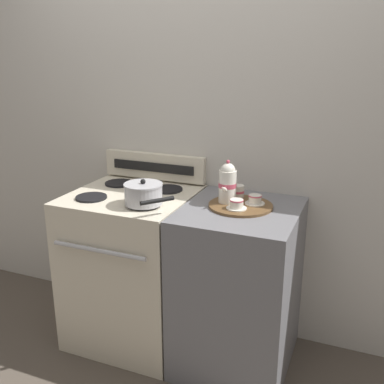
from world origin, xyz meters
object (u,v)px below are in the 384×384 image
(teapot, at_px, (227,183))
(teacup_left, at_px, (255,200))
(stove, at_px, (134,267))
(saucepan, at_px, (144,194))
(serving_tray, at_px, (241,206))
(creamer_jug, at_px, (238,191))
(teacup_right, at_px, (237,204))

(teapot, xyz_separation_m, teacup_left, (0.15, 0.03, -0.08))
(stove, relative_size, saucepan, 2.99)
(serving_tray, height_order, teapot, teapot)
(serving_tray, bearing_deg, saucepan, -159.37)
(saucepan, height_order, teapot, teapot)
(creamer_jug, bearing_deg, saucepan, -146.03)
(teapot, xyz_separation_m, teacup_right, (0.08, -0.08, -0.08))
(saucepan, distance_m, creamer_jug, 0.52)
(stove, relative_size, creamer_jug, 13.01)
(saucepan, relative_size, creamer_jug, 4.35)
(stove, height_order, teacup_right, teacup_right)
(teapot, bearing_deg, teacup_right, -46.35)
(serving_tray, relative_size, creamer_jug, 4.71)
(stove, distance_m, creamer_jug, 0.80)
(serving_tray, distance_m, teacup_left, 0.08)
(saucepan, relative_size, teacup_right, 2.97)
(creamer_jug, bearing_deg, serving_tray, -65.71)
(teapot, height_order, creamer_jug, teapot)
(stove, relative_size, serving_tray, 2.76)
(teacup_left, height_order, creamer_jug, creamer_jug)
(saucepan, xyz_separation_m, teacup_right, (0.48, 0.11, -0.03))
(saucepan, relative_size, teacup_left, 2.97)
(saucepan, bearing_deg, serving_tray, 20.63)
(teapot, height_order, teacup_right, teapot)
(serving_tray, xyz_separation_m, teacup_left, (0.07, 0.04, 0.03))
(saucepan, bearing_deg, teacup_right, 12.66)
(stove, bearing_deg, saucepan, -42.08)
(teacup_left, relative_size, teacup_right, 1.00)
(serving_tray, bearing_deg, teacup_left, 28.04)
(teacup_right, bearing_deg, creamer_jug, 104.95)
(saucepan, distance_m, teacup_right, 0.49)
(serving_tray, relative_size, teacup_left, 3.21)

